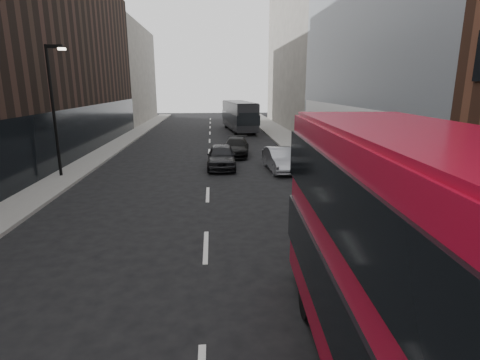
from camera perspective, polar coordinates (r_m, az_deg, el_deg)
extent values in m
cube|color=slate|center=(29.58, 10.00, 4.25)|extent=(3.00, 80.00, 0.15)
cube|color=slate|center=(29.85, -20.30, 3.67)|extent=(2.00, 80.00, 0.15)
cube|color=#9A9FA4|center=(27.17, 22.21, 23.68)|extent=(5.00, 22.00, 20.00)
cube|color=silver|center=(26.01, 15.86, 6.66)|extent=(0.35, 21.00, 3.80)
cube|color=#68635C|center=(48.72, 9.61, 18.62)|extent=(5.00, 24.00, 18.00)
cube|color=black|center=(35.32, -24.72, 16.08)|extent=(5.00, 24.00, 14.00)
cube|color=#68635C|center=(56.51, -16.85, 15.05)|extent=(5.00, 20.00, 13.00)
cylinder|color=black|center=(22.96, -26.52, 9.19)|extent=(0.16, 0.16, 7.00)
cube|color=black|center=(22.85, -26.53, 17.76)|extent=(0.90, 0.15, 0.18)
cube|color=#FFF2CC|center=(22.70, -25.52, 17.59)|extent=(0.35, 0.22, 0.12)
cube|color=#A60A23|center=(5.48, 30.63, -17.29)|extent=(3.14, 11.03, 3.96)
cube|color=black|center=(5.05, 32.11, -7.05)|extent=(3.26, 11.09, 1.09)
cube|color=black|center=(10.30, 14.65, -4.28)|extent=(2.11, 0.21, 1.39)
cylinder|color=black|center=(8.86, 10.43, -17.09)|extent=(0.36, 1.01, 0.99)
cylinder|color=black|center=(9.50, 23.94, -15.86)|extent=(0.36, 1.01, 0.99)
cube|color=black|center=(43.26, -0.13, 9.85)|extent=(3.48, 10.37, 2.87)
cube|color=black|center=(43.27, -0.13, 9.61)|extent=(3.61, 10.44, 1.02)
cube|color=black|center=(38.27, 1.32, 9.21)|extent=(1.96, 0.31, 1.29)
cube|color=black|center=(48.29, -1.29, 10.24)|extent=(1.96, 0.31, 1.29)
cube|color=black|center=(43.17, -0.13, 11.79)|extent=(3.34, 9.96, 0.12)
cylinder|color=black|center=(46.40, -2.13, 8.47)|extent=(0.38, 0.95, 0.92)
cylinder|color=black|center=(46.75, 0.34, 8.52)|extent=(0.38, 0.95, 0.92)
cylinder|color=black|center=(40.02, -0.68, 7.57)|extent=(0.38, 0.95, 0.92)
cylinder|color=black|center=(40.42, 2.16, 7.63)|extent=(0.38, 0.95, 0.92)
imported|color=black|center=(23.65, -2.85, 3.64)|extent=(1.86, 4.41, 1.49)
imported|color=gray|center=(22.96, 6.18, 3.15)|extent=(1.76, 4.34, 1.40)
imported|color=black|center=(27.85, -0.61, 5.07)|extent=(2.36, 4.70, 1.31)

